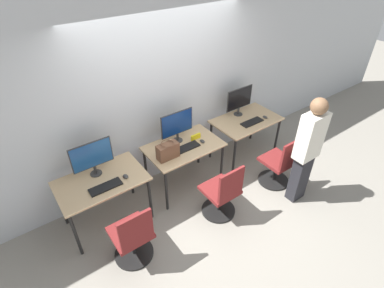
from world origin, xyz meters
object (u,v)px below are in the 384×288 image
monitor_center (177,125)px  keyboard_right (252,122)px  mouse_left (126,176)px  monitor_left (92,157)px  person_right (307,148)px  office_chair_right (279,165)px  office_chair_center (222,195)px  mouse_right (265,117)px  keyboard_center (187,148)px  handbag (168,151)px  office_chair_left (133,239)px  monitor_right (239,100)px  keyboard_left (106,187)px  mouse_center (202,141)px

monitor_center → keyboard_right: monitor_center is taller
mouse_left → monitor_left: bearing=134.0°
person_right → office_chair_right: bearing=89.6°
monitor_left → office_chair_center: 1.76m
monitor_center → office_chair_right: 1.69m
keyboard_right → mouse_right: mouse_right is taller
keyboard_center → handbag: bearing=-174.8°
monitor_center → office_chair_left: bearing=-143.9°
monitor_right → handbag: 1.62m
mouse_left → person_right: (2.16, -1.07, 0.14)m
keyboard_center → office_chair_right: office_chair_right is taller
keyboard_left → keyboard_right: 2.51m
mouse_center → handbag: size_ratio=0.30×
office_chair_right → handbag: handbag is taller
monitor_right → person_right: bearing=-92.7°
keyboard_center → office_chair_center: size_ratio=0.45×
keyboard_left → office_chair_right: 2.57m
mouse_left → office_chair_center: bearing=-32.7°
monitor_right → keyboard_right: 0.42m
office_chair_left → monitor_right: bearing=20.7°
mouse_center → handbag: (-0.60, -0.02, 0.10)m
mouse_center → keyboard_right: size_ratio=0.23×
keyboard_center → keyboard_right: (1.25, -0.05, 0.00)m
keyboard_right → person_right: person_right is taller
keyboard_left → mouse_left: 0.28m
keyboard_center → keyboard_right: bearing=-2.4°
mouse_left → monitor_right: 2.27m
monitor_left → monitor_center: bearing=0.2°
office_chair_right → person_right: 0.65m
office_chair_left → office_chair_center: (1.30, -0.07, 0.00)m
office_chair_left → person_right: 2.52m
keyboard_center → office_chair_right: bearing=-32.8°
keyboard_right → handbag: bearing=179.2°
monitor_center → mouse_right: (1.54, -0.30, -0.26)m
keyboard_left → office_chair_left: bearing=-87.5°
monitor_left → mouse_right: size_ratio=5.80×
keyboard_left → mouse_right: mouse_right is taller
office_chair_center → keyboard_right: 1.42m
monitor_center → mouse_center: size_ratio=5.80×
monitor_left → monitor_right: bearing=1.2°
monitor_left → keyboard_left: (0.00, -0.31, -0.27)m
handbag → keyboard_center: bearing=5.2°
mouse_left → mouse_center: bearing=2.2°
monitor_right → office_chair_right: 1.23m
office_chair_left → handbag: bearing=35.1°
monitor_left → mouse_center: monitor_left is taller
monitor_left → monitor_right: same height
keyboard_center → office_chair_right: 1.47m
keyboard_center → keyboard_left: bearing=-176.2°
monitor_center → mouse_center: bearing=-41.8°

